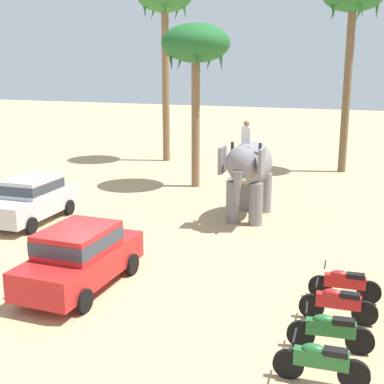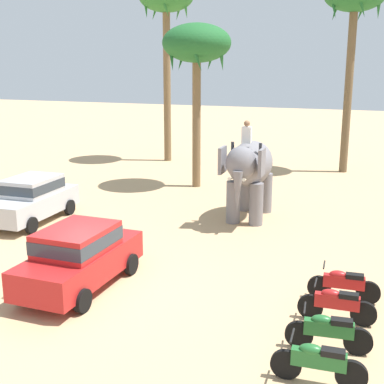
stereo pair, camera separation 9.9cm
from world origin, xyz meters
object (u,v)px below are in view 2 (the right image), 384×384
object	(u,v)px
elephant_with_mahout	(249,169)
motorcycle_mid_row	(337,304)
motorcycle_second_in_row	(328,331)
motorcycle_fourth_in_row	(344,284)
motorcycle_nearest_camera	(318,362)
car_sedan_foreground	(79,255)
palm_tree_left_of_road	(166,4)
car_parked_far_side	(32,198)
palm_tree_near_hut	(355,2)
palm_tree_behind_elephant	(197,48)

from	to	relation	value
elephant_with_mahout	motorcycle_mid_row	distance (m)	8.62
motorcycle_second_in_row	motorcycle_fourth_in_row	bearing A→B (deg)	88.82
motorcycle_nearest_camera	motorcycle_second_in_row	size ratio (longest dim) A/B	1.00
car_sedan_foreground	elephant_with_mahout	world-z (taller)	elephant_with_mahout
motorcycle_second_in_row	palm_tree_left_of_road	distance (m)	24.34
car_sedan_foreground	motorcycle_mid_row	size ratio (longest dim) A/B	2.28
motorcycle_nearest_camera	motorcycle_fourth_in_row	size ratio (longest dim) A/B	1.00
motorcycle_mid_row	palm_tree_left_of_road	world-z (taller)	palm_tree_left_of_road
car_parked_far_side	motorcycle_fourth_in_row	xyz separation A→B (m)	(11.79, -2.89, -0.46)
elephant_with_mahout	palm_tree_near_hut	bearing A→B (deg)	76.86
motorcycle_nearest_camera	palm_tree_behind_elephant	world-z (taller)	palm_tree_behind_elephant
car_parked_far_side	motorcycle_fourth_in_row	distance (m)	12.15
motorcycle_fourth_in_row	palm_tree_left_of_road	bearing A→B (deg)	126.33
elephant_with_mahout	motorcycle_fourth_in_row	distance (m)	7.61
palm_tree_behind_elephant	palm_tree_left_of_road	size ratio (longest dim) A/B	0.73
palm_tree_behind_elephant	motorcycle_nearest_camera	bearing A→B (deg)	-61.24
car_sedan_foreground	palm_tree_behind_elephant	xyz separation A→B (m)	(-1.35, 12.34, 5.67)
elephant_with_mahout	palm_tree_left_of_road	size ratio (longest dim) A/B	0.37
car_parked_far_side	palm_tree_left_of_road	size ratio (longest dim) A/B	0.40
car_parked_far_side	motorcycle_nearest_camera	bearing A→B (deg)	-29.95
car_sedan_foreground	palm_tree_left_of_road	world-z (taller)	palm_tree_left_of_road
elephant_with_mahout	palm_tree_left_of_road	distance (m)	15.00
motorcycle_fourth_in_row	palm_tree_behind_elephant	bearing A→B (deg)	127.08
car_parked_far_side	motorcycle_nearest_camera	xyz separation A→B (m)	(11.71, -6.75, -0.46)
motorcycle_second_in_row	motorcycle_nearest_camera	bearing A→B (deg)	-91.18
car_sedan_foreground	car_parked_far_side	xyz separation A→B (m)	(-5.11, 4.60, 0.00)
motorcycle_second_in_row	palm_tree_behind_elephant	distance (m)	16.61
palm_tree_left_of_road	car_sedan_foreground	bearing A→B (deg)	-73.21
elephant_with_mahout	palm_tree_behind_elephant	distance (m)	7.47
motorcycle_fourth_in_row	car_sedan_foreground	bearing A→B (deg)	-165.62
palm_tree_behind_elephant	palm_tree_left_of_road	distance (m)	7.74
palm_tree_near_hut	elephant_with_mahout	bearing A→B (deg)	-103.14
motorcycle_mid_row	palm_tree_near_hut	size ratio (longest dim) A/B	0.18
car_sedan_foreground	palm_tree_near_hut	xyz separation A→B (m)	(5.00, 18.63, 8.03)
car_parked_far_side	motorcycle_nearest_camera	distance (m)	13.52
motorcycle_second_in_row	elephant_with_mahout	bearing A→B (deg)	115.21
motorcycle_second_in_row	motorcycle_fourth_in_row	world-z (taller)	same
motorcycle_nearest_camera	palm_tree_left_of_road	world-z (taller)	palm_tree_left_of_road
elephant_with_mahout	motorcycle_mid_row	world-z (taller)	elephant_with_mahout
car_parked_far_side	motorcycle_mid_row	xyz separation A→B (m)	(11.76, -4.11, -0.46)
palm_tree_left_of_road	motorcycle_mid_row	bearing A→B (deg)	-55.67
palm_tree_near_hut	palm_tree_left_of_road	world-z (taller)	palm_tree_left_of_road
car_sedan_foreground	motorcycle_fourth_in_row	xyz separation A→B (m)	(6.68, 1.71, -0.46)
palm_tree_behind_elephant	palm_tree_left_of_road	world-z (taller)	palm_tree_left_of_road
palm_tree_near_hut	palm_tree_left_of_road	distance (m)	10.53
elephant_with_mahout	motorcycle_fourth_in_row	size ratio (longest dim) A/B	2.17
car_parked_far_side	palm_tree_near_hut	distance (m)	19.07
car_parked_far_side	palm_tree_near_hut	size ratio (longest dim) A/B	0.41
car_parked_far_side	motorcycle_second_in_row	bearing A→B (deg)	-25.04
car_sedan_foreground	elephant_with_mahout	xyz separation A→B (m)	(2.50, 7.89, 1.06)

